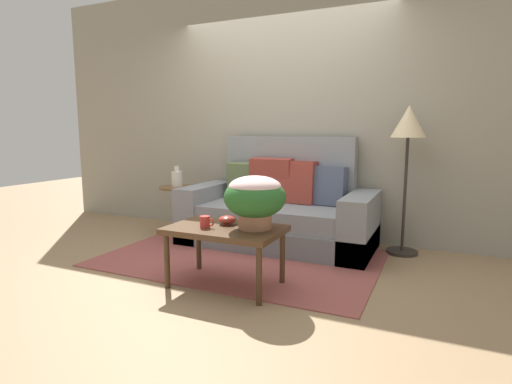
# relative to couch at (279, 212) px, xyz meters

# --- Properties ---
(ground_plane) EXTENTS (14.00, 14.00, 0.00)m
(ground_plane) POSITION_rel_couch_xyz_m (-0.14, -0.73, -0.35)
(ground_plane) COLOR #997A56
(wall_back) EXTENTS (6.40, 0.12, 2.93)m
(wall_back) POSITION_rel_couch_xyz_m (-0.14, 0.48, 1.12)
(wall_back) COLOR gray
(wall_back) RESTS_ON ground
(area_rug) EXTENTS (2.57, 1.68, 0.01)m
(area_rug) POSITION_rel_couch_xyz_m (-0.14, -0.65, -0.34)
(area_rug) COLOR #994C47
(area_rug) RESTS_ON ground
(couch) EXTENTS (2.02, 0.92, 1.15)m
(couch) POSITION_rel_couch_xyz_m (0.00, 0.00, 0.00)
(couch) COLOR slate
(couch) RESTS_ON ground
(coffee_table) EXTENTS (0.89, 0.56, 0.48)m
(coffee_table) POSITION_rel_couch_xyz_m (0.06, -1.32, 0.08)
(coffee_table) COLOR #442D1B
(coffee_table) RESTS_ON ground
(side_table) EXTENTS (0.41, 0.41, 0.57)m
(side_table) POSITION_rel_couch_xyz_m (-1.27, -0.08, 0.04)
(side_table) COLOR brown
(side_table) RESTS_ON ground
(floor_lamp) EXTENTS (0.33, 0.33, 1.46)m
(floor_lamp) POSITION_rel_couch_xyz_m (1.25, 0.18, 0.84)
(floor_lamp) COLOR #2D2823
(floor_lamp) RESTS_ON ground
(potted_plant) EXTENTS (0.47, 0.47, 0.41)m
(potted_plant) POSITION_rel_couch_xyz_m (0.29, -1.26, 0.38)
(potted_plant) COLOR #A36B4C
(potted_plant) RESTS_ON coffee_table
(coffee_mug) EXTENTS (0.12, 0.08, 0.09)m
(coffee_mug) POSITION_rel_couch_xyz_m (-0.07, -1.40, 0.17)
(coffee_mug) COLOR red
(coffee_mug) RESTS_ON coffee_table
(snack_bowl) EXTENTS (0.14, 0.14, 0.07)m
(snack_bowl) POSITION_rel_couch_xyz_m (0.03, -1.23, 0.17)
(snack_bowl) COLOR #B2382D
(snack_bowl) RESTS_ON coffee_table
(table_vase) EXTENTS (0.13, 0.13, 0.24)m
(table_vase) POSITION_rel_couch_xyz_m (-1.27, -0.07, 0.32)
(table_vase) COLOR silver
(table_vase) RESTS_ON side_table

